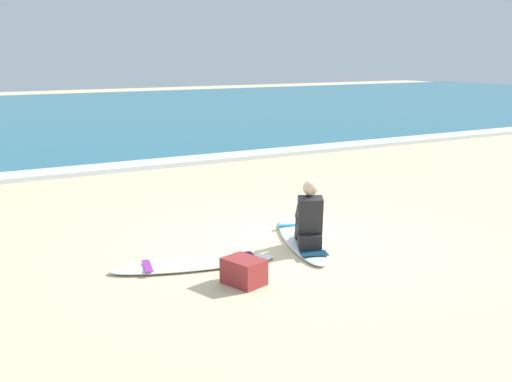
% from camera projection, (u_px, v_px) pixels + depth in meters
% --- Properties ---
extents(ground_plane, '(80.00, 80.00, 0.00)m').
position_uv_depth(ground_plane, '(287.00, 242.00, 9.09)').
color(ground_plane, beige).
extents(sea, '(80.00, 28.00, 0.10)m').
position_uv_depth(sea, '(31.00, 116.00, 26.48)').
color(sea, teal).
rests_on(sea, ground).
extents(breaking_foam, '(80.00, 0.90, 0.11)m').
position_uv_depth(breaking_foam, '(135.00, 166.00, 14.88)').
color(breaking_foam, white).
rests_on(breaking_foam, ground).
extents(surfboard_main, '(1.33, 2.39, 0.08)m').
position_uv_depth(surfboard_main, '(301.00, 240.00, 9.07)').
color(surfboard_main, silver).
rests_on(surfboard_main, ground).
extents(surfer_seated, '(0.63, 0.77, 0.95)m').
position_uv_depth(surfer_seated, '(309.00, 220.00, 8.61)').
color(surfer_seated, '#232326').
rests_on(surfer_seated, surfboard_main).
extents(surfboard_spare_near, '(2.26, 1.00, 0.08)m').
position_uv_depth(surfboard_spare_near, '(195.00, 264.00, 8.03)').
color(surfboard_spare_near, white).
rests_on(surfboard_spare_near, ground).
extents(beach_bag, '(0.48, 0.56, 0.32)m').
position_uv_depth(beach_bag, '(244.00, 271.00, 7.40)').
color(beach_bag, maroon).
rests_on(beach_bag, ground).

